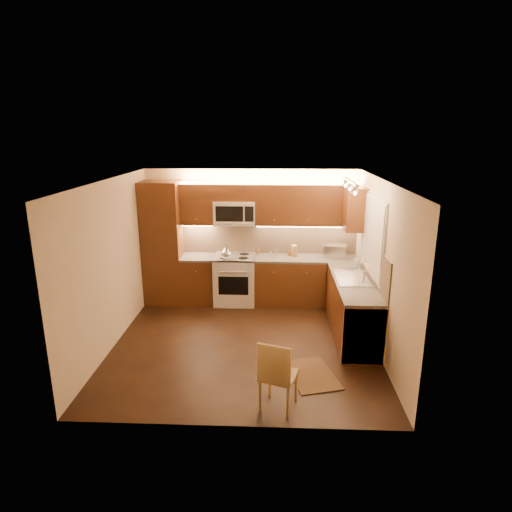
{
  "coord_description": "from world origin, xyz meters",
  "views": [
    {
      "loc": [
        0.45,
        -6.15,
        3.17
      ],
      "look_at": [
        0.15,
        0.55,
        1.25
      ],
      "focal_mm": 30.67,
      "sensor_mm": 36.0,
      "label": 1
    }
  ],
  "objects_px": {
    "stove": "(235,279)",
    "knife_block": "(294,251)",
    "toaster_oven": "(336,251)",
    "sink": "(353,274)",
    "kettle": "(226,253)",
    "microwave": "(235,213)",
    "soap_bottle": "(357,261)",
    "dining_chair": "(279,374)"
  },
  "relations": [
    {
      "from": "toaster_oven",
      "to": "soap_bottle",
      "type": "xyz_separation_m",
      "value": [
        0.3,
        -0.55,
        -0.03
      ]
    },
    {
      "from": "microwave",
      "to": "kettle",
      "type": "bearing_deg",
      "value": -112.33
    },
    {
      "from": "dining_chair",
      "to": "kettle",
      "type": "bearing_deg",
      "value": 125.33
    },
    {
      "from": "sink",
      "to": "soap_bottle",
      "type": "height_order",
      "value": "soap_bottle"
    },
    {
      "from": "stove",
      "to": "knife_block",
      "type": "xyz_separation_m",
      "value": [
        1.11,
        0.13,
        0.54
      ]
    },
    {
      "from": "knife_block",
      "to": "dining_chair",
      "type": "distance_m",
      "value": 3.48
    },
    {
      "from": "sink",
      "to": "knife_block",
      "type": "xyz_separation_m",
      "value": [
        -0.89,
        1.25,
        0.03
      ]
    },
    {
      "from": "knife_block",
      "to": "dining_chair",
      "type": "bearing_deg",
      "value": -103.29
    },
    {
      "from": "soap_bottle",
      "to": "dining_chair",
      "type": "distance_m",
      "value": 3.2
    },
    {
      "from": "toaster_oven",
      "to": "knife_block",
      "type": "distance_m",
      "value": 0.77
    },
    {
      "from": "stove",
      "to": "toaster_oven",
      "type": "height_order",
      "value": "toaster_oven"
    },
    {
      "from": "microwave",
      "to": "kettle",
      "type": "distance_m",
      "value": 0.77
    },
    {
      "from": "toaster_oven",
      "to": "soap_bottle",
      "type": "relative_size",
      "value": 2.2
    },
    {
      "from": "sink",
      "to": "kettle",
      "type": "xyz_separation_m",
      "value": [
        -2.13,
        0.93,
        0.06
      ]
    },
    {
      "from": "knife_block",
      "to": "sink",
      "type": "bearing_deg",
      "value": -62.94
    },
    {
      "from": "microwave",
      "to": "soap_bottle",
      "type": "distance_m",
      "value": 2.38
    },
    {
      "from": "toaster_oven",
      "to": "stove",
      "type": "bearing_deg",
      "value": -164.68
    },
    {
      "from": "microwave",
      "to": "dining_chair",
      "type": "xyz_separation_m",
      "value": [
        0.81,
        -3.43,
        -1.27
      ]
    },
    {
      "from": "knife_block",
      "to": "toaster_oven",
      "type": "bearing_deg",
      "value": -11.07
    },
    {
      "from": "sink",
      "to": "knife_block",
      "type": "bearing_deg",
      "value": 125.31
    },
    {
      "from": "microwave",
      "to": "toaster_oven",
      "type": "height_order",
      "value": "microwave"
    },
    {
      "from": "stove",
      "to": "kettle",
      "type": "relative_size",
      "value": 3.89
    },
    {
      "from": "toaster_oven",
      "to": "kettle",
      "type": "bearing_deg",
      "value": -159.48
    },
    {
      "from": "kettle",
      "to": "soap_bottle",
      "type": "relative_size",
      "value": 1.32
    },
    {
      "from": "sink",
      "to": "soap_bottle",
      "type": "xyz_separation_m",
      "value": [
        0.18,
        0.67,
        0.01
      ]
    },
    {
      "from": "stove",
      "to": "sink",
      "type": "bearing_deg",
      "value": -29.36
    },
    {
      "from": "sink",
      "to": "dining_chair",
      "type": "xyz_separation_m",
      "value": [
        -1.19,
        -2.17,
        -0.53
      ]
    },
    {
      "from": "kettle",
      "to": "soap_bottle",
      "type": "xyz_separation_m",
      "value": [
        2.32,
        -0.26,
        -0.05
      ]
    },
    {
      "from": "knife_block",
      "to": "dining_chair",
      "type": "height_order",
      "value": "knife_block"
    },
    {
      "from": "knife_block",
      "to": "kettle",
      "type": "bearing_deg",
      "value": -173.84
    },
    {
      "from": "microwave",
      "to": "soap_bottle",
      "type": "xyz_separation_m",
      "value": [
        2.18,
        -0.59,
        -0.73
      ]
    },
    {
      "from": "microwave",
      "to": "toaster_oven",
      "type": "bearing_deg",
      "value": -1.34
    },
    {
      "from": "microwave",
      "to": "dining_chair",
      "type": "height_order",
      "value": "microwave"
    },
    {
      "from": "microwave",
      "to": "knife_block",
      "type": "distance_m",
      "value": 1.32
    },
    {
      "from": "microwave",
      "to": "soap_bottle",
      "type": "relative_size",
      "value": 4.25
    },
    {
      "from": "kettle",
      "to": "dining_chair",
      "type": "bearing_deg",
      "value": -87.18
    },
    {
      "from": "dining_chair",
      "to": "knife_block",
      "type": "bearing_deg",
      "value": 103.37
    },
    {
      "from": "stove",
      "to": "sink",
      "type": "distance_m",
      "value": 2.35
    },
    {
      "from": "stove",
      "to": "knife_block",
      "type": "height_order",
      "value": "knife_block"
    },
    {
      "from": "sink",
      "to": "dining_chair",
      "type": "relative_size",
      "value": 0.96
    },
    {
      "from": "dining_chair",
      "to": "sink",
      "type": "bearing_deg",
      "value": 79.66
    },
    {
      "from": "knife_block",
      "to": "soap_bottle",
      "type": "distance_m",
      "value": 1.22
    }
  ]
}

